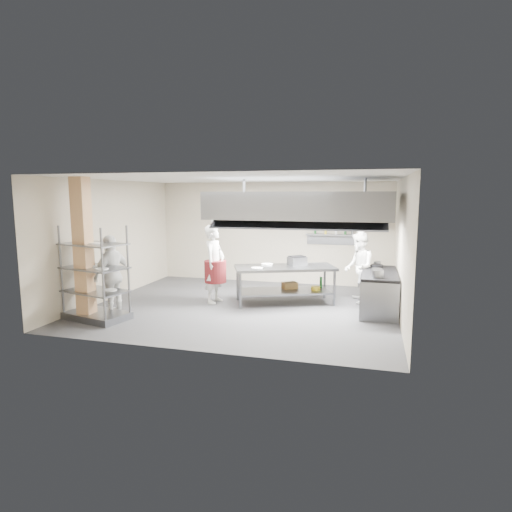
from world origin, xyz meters
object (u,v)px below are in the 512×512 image
(pass_rack, at_px, (95,273))
(cooking_range, at_px, (379,292))
(chef_line, at_px, (359,268))
(chef_plating, at_px, (112,275))
(griddle, at_px, (297,261))
(island, at_px, (285,285))
(chef_head, at_px, (214,264))
(stockpot, at_px, (377,272))

(pass_rack, relative_size, cooking_range, 1.00)
(chef_line, relative_size, chef_plating, 0.98)
(chef_line, distance_m, griddle, 1.51)
(island, bearing_deg, griddle, 27.17)
(griddle, bearing_deg, island, -170.33)
(island, distance_m, pass_rack, 4.36)
(chef_head, height_order, griddle, chef_head)
(chef_head, xyz_separation_m, griddle, (1.92, 0.67, 0.05))
(island, relative_size, griddle, 5.86)
(chef_plating, bearing_deg, pass_rack, -8.40)
(chef_line, distance_m, chef_plating, 5.77)
(chef_plating, xyz_separation_m, griddle, (3.72, 2.26, 0.12))
(island, distance_m, griddle, 0.67)
(cooking_range, bearing_deg, pass_rack, -158.48)
(chef_head, bearing_deg, chef_plating, 137.18)
(pass_rack, height_order, chef_head, pass_rack)
(island, distance_m, cooking_range, 2.22)
(chef_line, height_order, griddle, chef_line)
(chef_line, bearing_deg, griddle, -89.41)
(island, distance_m, chef_line, 1.86)
(pass_rack, bearing_deg, stockpot, 30.65)
(chef_line, distance_m, stockpot, 1.18)
(chef_head, distance_m, griddle, 2.04)
(pass_rack, bearing_deg, cooking_range, 34.58)
(griddle, bearing_deg, chef_plating, 171.99)
(cooking_range, xyz_separation_m, stockpot, (-0.07, -0.47, 0.56))
(pass_rack, bearing_deg, griddle, 47.96)
(griddle, bearing_deg, stockpot, -63.83)
(island, bearing_deg, pass_rack, -168.20)
(island, xyz_separation_m, chef_plating, (-3.47, -1.97, 0.43))
(pass_rack, relative_size, chef_head, 1.05)
(chef_line, height_order, stockpot, chef_line)
(island, bearing_deg, chef_line, -4.95)
(chef_plating, bearing_deg, cooking_range, 117.31)
(pass_rack, xyz_separation_m, chef_head, (1.92, 2.01, -0.05))
(island, xyz_separation_m, chef_line, (1.73, 0.53, 0.42))
(pass_rack, relative_size, chef_line, 1.15)
(griddle, bearing_deg, pass_rack, 175.55)
(cooking_range, bearing_deg, island, 177.32)
(island, bearing_deg, cooking_range, -24.52)
(pass_rack, xyz_separation_m, chef_plating, (0.13, 0.42, -0.12))
(pass_rack, relative_size, stockpot, 8.94)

